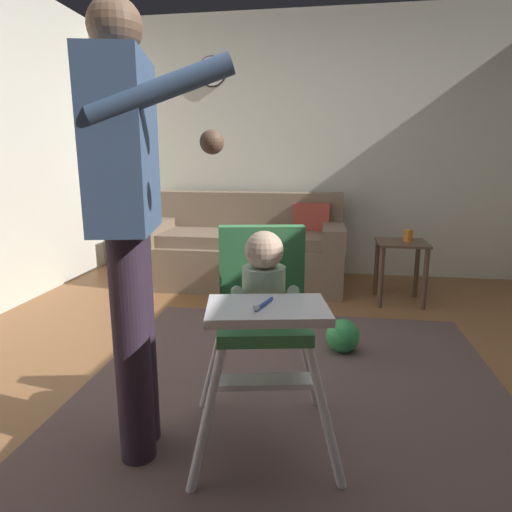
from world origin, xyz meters
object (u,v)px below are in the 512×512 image
(sippy_cup, at_px, (408,236))
(high_chair, at_px, (263,300))
(toy_ball, at_px, (343,336))
(wall_clock, at_px, (212,71))
(couch, at_px, (245,249))
(adult_standing, at_px, (129,215))
(side_table, at_px, (401,258))

(sippy_cup, bearing_deg, high_chair, -114.22)
(toy_ball, height_order, wall_clock, wall_clock)
(couch, distance_m, toy_ball, 1.73)
(adult_standing, bearing_deg, toy_ball, 38.33)
(wall_clock, bearing_deg, couch, -49.02)
(couch, bearing_deg, high_chair, 12.09)
(side_table, distance_m, wall_clock, 2.60)
(couch, relative_size, sippy_cup, 18.95)
(couch, xyz_separation_m, wall_clock, (-0.41, 0.48, 1.71))
(high_chair, xyz_separation_m, toy_ball, (0.37, 0.96, -0.53))
(couch, relative_size, side_table, 3.64)
(adult_standing, distance_m, wall_clock, 3.24)
(wall_clock, bearing_deg, adult_standing, -81.70)
(high_chair, relative_size, toy_ball, 4.40)
(wall_clock, bearing_deg, sippy_cup, -25.28)
(couch, distance_m, wall_clock, 1.82)
(adult_standing, bearing_deg, couch, 77.56)
(sippy_cup, height_order, wall_clock, wall_clock)
(couch, height_order, sippy_cup, couch)
(toy_ball, bearing_deg, wall_clock, 123.80)
(couch, relative_size, high_chair, 2.04)
(adult_standing, height_order, toy_ball, adult_standing)
(side_table, bearing_deg, high_chair, -113.11)
(couch, relative_size, adult_standing, 1.10)
(wall_clock, bearing_deg, toy_ball, -56.20)
(adult_standing, xyz_separation_m, sippy_cup, (1.41, 2.15, -0.41))
(high_chair, distance_m, wall_clock, 3.36)
(couch, height_order, side_table, couch)
(couch, distance_m, adult_standing, 2.63)
(couch, distance_m, sippy_cup, 1.51)
(couch, xyz_separation_m, high_chair, (0.52, -2.43, 0.31))
(sippy_cup, xyz_separation_m, wall_clock, (-1.85, 0.87, 1.47))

